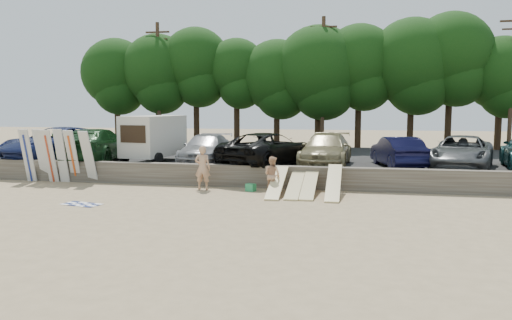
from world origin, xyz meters
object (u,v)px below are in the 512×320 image
(box_trailer, at_px, (154,136))
(beachgoer_a, at_px, (203,168))
(car_4, at_px, (326,150))
(cooler, at_px, (251,187))
(car_2, at_px, (206,149))
(beachgoer_b, at_px, (272,175))
(car_6, at_px, (462,152))
(car_0, at_px, (58,143))
(car_5, at_px, (398,152))
(car_3, at_px, (268,149))
(car_1, at_px, (97,145))

(box_trailer, relative_size, beachgoer_a, 2.11)
(car_4, bearing_deg, cooler, -122.53)
(car_2, distance_m, beachgoer_b, 6.05)
(car_6, xyz_separation_m, beachgoer_b, (-8.30, -4.59, -0.70))
(car_6, height_order, beachgoer_a, car_6)
(car_2, relative_size, beachgoer_b, 3.27)
(car_0, relative_size, car_2, 1.27)
(beachgoer_a, bearing_deg, car_5, -156.22)
(car_2, bearing_deg, car_3, -8.87)
(box_trailer, bearing_deg, beachgoer_b, -23.25)
(car_6, bearing_deg, car_3, -160.81)
(car_3, height_order, car_5, car_3)
(car_1, bearing_deg, beachgoer_a, 143.82)
(beachgoer_b, bearing_deg, car_6, -118.61)
(box_trailer, height_order, cooler, box_trailer)
(car_1, xyz_separation_m, car_2, (6.02, 0.29, -0.14))
(car_3, relative_size, beachgoer_b, 3.79)
(car_2, bearing_deg, car_1, 179.92)
(car_0, relative_size, beachgoer_a, 3.36)
(box_trailer, xyz_separation_m, car_2, (2.91, -0.10, -0.62))
(box_trailer, relative_size, cooler, 10.69)
(car_0, bearing_deg, box_trailer, 18.05)
(car_1, bearing_deg, car_5, 173.11)
(cooler, bearing_deg, beachgoer_b, 0.15)
(car_5, bearing_deg, car_6, 166.15)
(beachgoer_b, relative_size, cooler, 4.11)
(car_3, bearing_deg, car_6, -154.62)
(box_trailer, bearing_deg, cooler, -24.87)
(car_2, relative_size, car_4, 0.93)
(box_trailer, bearing_deg, car_4, 8.63)
(car_2, bearing_deg, car_6, -1.44)
(box_trailer, height_order, car_2, box_trailer)
(beachgoer_a, bearing_deg, car_1, -29.51)
(box_trailer, xyz_separation_m, car_5, (12.49, 0.24, -0.63))
(car_5, bearing_deg, car_1, -10.67)
(car_1, xyz_separation_m, car_6, (18.52, 0.58, -0.10))
(car_3, bearing_deg, car_2, 15.29)
(car_0, xyz_separation_m, cooler, (11.74, -3.95, -1.44))
(car_1, bearing_deg, car_4, 172.78)
(car_0, distance_m, car_4, 14.67)
(car_6, bearing_deg, car_5, -165.70)
(beachgoer_a, bearing_deg, beachgoer_b, 170.08)
(car_5, height_order, car_6, car_6)
(car_3, xyz_separation_m, beachgoer_b, (0.92, -3.94, -0.74))
(car_3, relative_size, car_4, 1.08)
(car_4, height_order, beachgoer_a, car_4)
(cooler, bearing_deg, beachgoer_a, -160.34)
(cooler, bearing_deg, car_1, 179.14)
(box_trailer, height_order, car_1, box_trailer)
(car_2, bearing_deg, cooler, -53.49)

